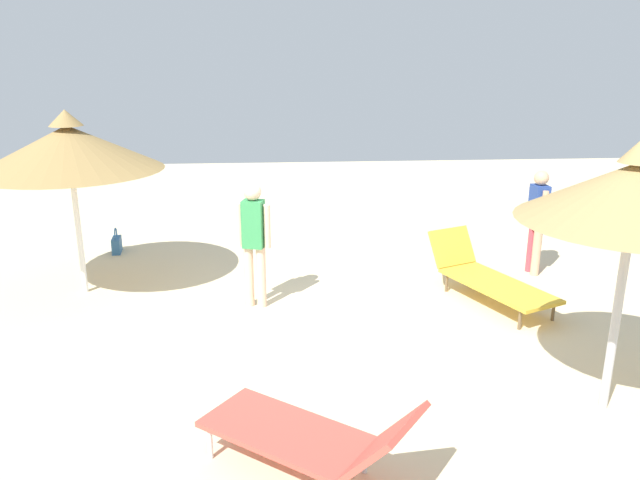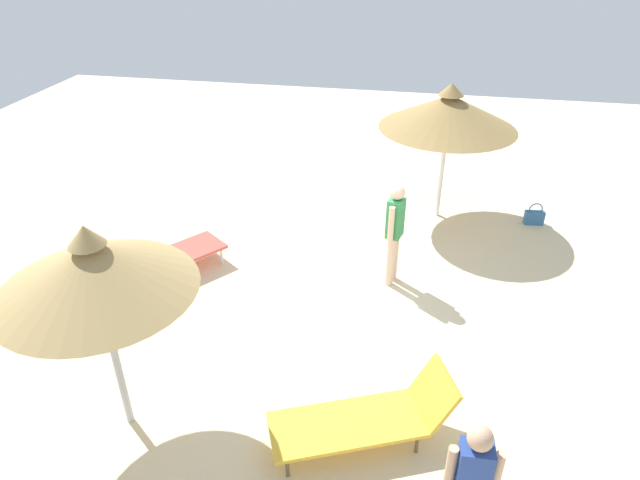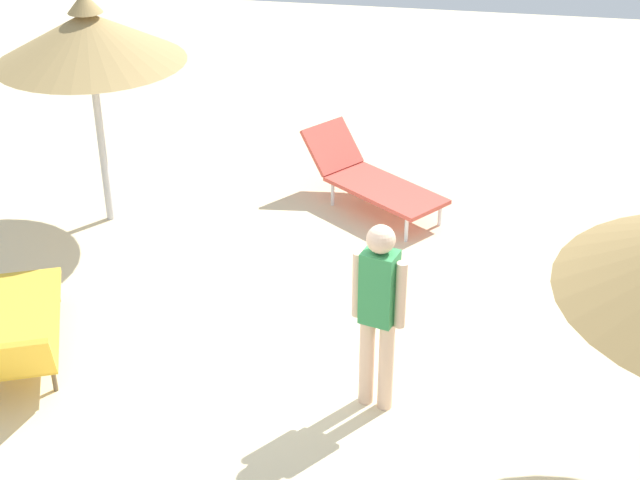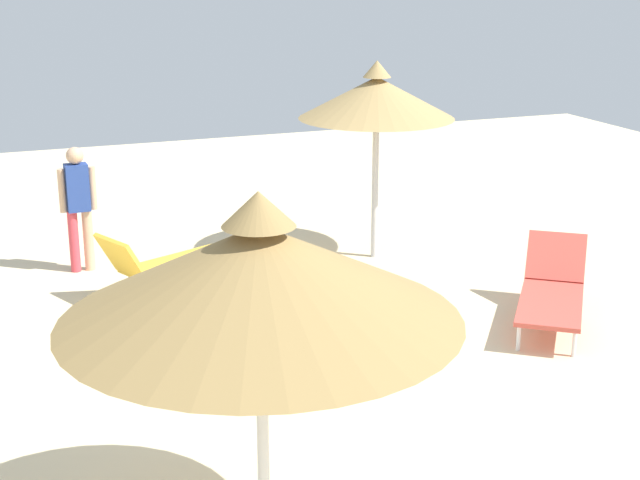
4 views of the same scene
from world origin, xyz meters
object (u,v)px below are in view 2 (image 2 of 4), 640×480
Objects in this scene: parasol_umbrella_center at (93,268)px; person_standing_edge at (395,228)px; parasol_umbrella_far_left at (449,112)px; lounge_chair_back at (368,417)px; lounge_chair_near_left at (166,256)px; handbag at (534,217)px.

parasol_umbrella_center reaches higher than person_standing_edge.
lounge_chair_back is (-0.72, -5.76, -1.76)m from parasol_umbrella_far_left.
handbag is (6.22, 3.04, -0.24)m from lounge_chair_near_left.
parasol_umbrella_center is at bearing -128.75° from person_standing_edge.
person_standing_edge is (3.66, 0.55, 0.60)m from lounge_chair_near_left.
lounge_chair_back is at bearing -90.06° from person_standing_edge.
lounge_chair_near_left is 0.88× the size of lounge_chair_back.
parasol_umbrella_center reaches higher than parasol_umbrella_far_left.
handbag is at bearing 65.84° from lounge_chair_back.
person_standing_edge is at bearing -105.91° from parasol_umbrella_far_left.
lounge_chair_back is (2.81, 0.27, -1.83)m from parasol_umbrella_center.
parasol_umbrella_center reaches higher than lounge_chair_back.
lounge_chair_near_left is (-4.37, -3.07, -1.72)m from parasol_umbrella_far_left.
person_standing_edge is at bearing -135.92° from handbag.
person_standing_edge is 3.67m from handbag.
parasol_umbrella_far_left is 6.99m from parasol_umbrella_center.
lounge_chair_back is at bearing -36.37° from lounge_chair_near_left.
parasol_umbrella_far_left is at bearing 59.60° from parasol_umbrella_center.
parasol_umbrella_far_left is 6.06m from lounge_chair_back.
parasol_umbrella_center is 8.31m from handbag.
person_standing_edge reaches higher than lounge_chair_back.
parasol_umbrella_far_left reaches higher than handbag.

